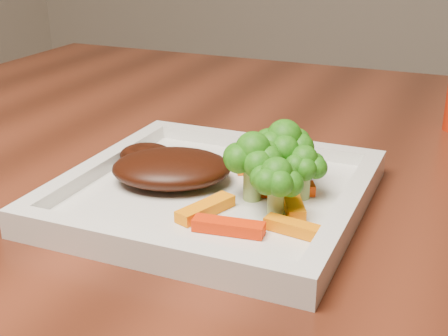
% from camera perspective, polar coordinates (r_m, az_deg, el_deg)
% --- Properties ---
extents(plate, '(0.27, 0.27, 0.01)m').
position_cam_1_polar(plate, '(0.59, -0.90, -2.67)').
color(plate, silver).
rests_on(plate, dining_table).
extents(steak, '(0.14, 0.13, 0.03)m').
position_cam_1_polar(steak, '(0.60, -4.80, -0.01)').
color(steak, '#341107').
rests_on(steak, plate).
extents(broccoli_0, '(0.07, 0.07, 0.07)m').
position_cam_1_polar(broccoli_0, '(0.58, 5.49, 1.45)').
color(broccoli_0, '#126911').
rests_on(broccoli_0, plate).
extents(broccoli_1, '(0.05, 0.05, 0.06)m').
position_cam_1_polar(broccoli_1, '(0.56, 7.31, 0.29)').
color(broccoli_1, '#136D12').
rests_on(broccoli_1, plate).
extents(broccoli_2, '(0.06, 0.06, 0.06)m').
position_cam_1_polar(broccoli_2, '(0.52, 4.79, -1.65)').
color(broccoli_2, '#166110').
rests_on(broccoli_2, plate).
extents(broccoli_3, '(0.08, 0.08, 0.06)m').
position_cam_1_polar(broccoli_3, '(0.56, 2.64, 0.06)').
color(broccoli_3, '#1F6811').
rests_on(broccoli_3, plate).
extents(carrot_0, '(0.06, 0.02, 0.01)m').
position_cam_1_polar(carrot_0, '(0.51, 0.41, -5.37)').
color(carrot_0, red).
rests_on(carrot_0, plate).
extents(carrot_1, '(0.05, 0.02, 0.01)m').
position_cam_1_polar(carrot_1, '(0.51, 6.43, -5.44)').
color(carrot_1, orange).
rests_on(carrot_1, plate).
extents(carrot_2, '(0.04, 0.06, 0.01)m').
position_cam_1_polar(carrot_2, '(0.54, -1.69, -3.72)').
color(carrot_2, orange).
rests_on(carrot_2, plate).
extents(carrot_4, '(0.05, 0.04, 0.01)m').
position_cam_1_polar(carrot_4, '(0.63, 3.44, 0.02)').
color(carrot_4, '#FF6504').
rests_on(carrot_4, plate).
extents(carrot_5, '(0.04, 0.06, 0.01)m').
position_cam_1_polar(carrot_5, '(0.55, 6.29, -3.25)').
color(carrot_5, orange).
rests_on(carrot_5, plate).
extents(carrot_6, '(0.06, 0.04, 0.01)m').
position_cam_1_polar(carrot_6, '(0.58, 5.34, -1.94)').
color(carrot_6, '#EA3903').
rests_on(carrot_6, plate).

